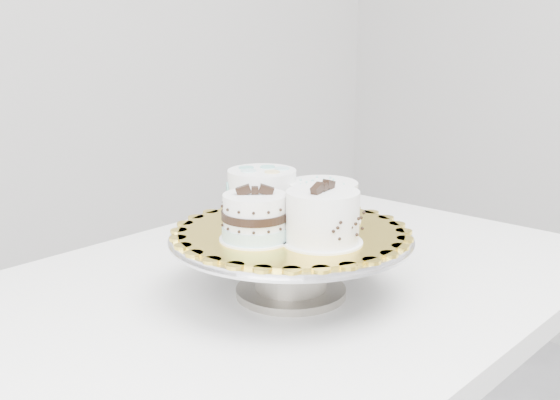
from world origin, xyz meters
TOP-DOWN VIEW (x-y plane):
  - table at (0.12, 0.25)m, footprint 1.29×0.97m
  - cake_stand at (0.12, 0.20)m, footprint 0.37×0.37m
  - cake_board at (0.12, 0.20)m, footprint 0.39×0.39m
  - cake_swirl at (0.11, 0.12)m, footprint 0.13×0.13m
  - cake_banded at (0.05, 0.19)m, footprint 0.13×0.13m
  - cake_dots at (0.12, 0.28)m, footprint 0.14×0.14m
  - cake_ribbon at (0.19, 0.21)m, footprint 0.14×0.14m

SIDE VIEW (x-z plane):
  - table at x=0.12m, z-range 0.29..1.04m
  - cake_stand at x=0.12m, z-range 0.77..0.87m
  - cake_board at x=0.12m, z-range 0.85..0.86m
  - cake_ribbon at x=0.19m, z-range 0.85..0.92m
  - cake_banded at x=0.05m, z-range 0.84..0.93m
  - cake_swirl at x=0.11m, z-range 0.85..0.94m
  - cake_dots at x=0.12m, z-range 0.86..0.94m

